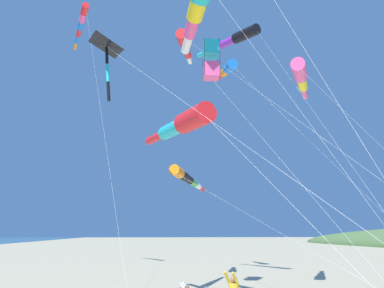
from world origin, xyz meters
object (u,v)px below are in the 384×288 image
at_px(kite_windsock_teal_far_right, 81,23).
at_px(kite_delta_orange_high_right, 108,46).
at_px(kite_windsock_white_trailing, 228,69).
at_px(kite_box_rainbow_low_near, 211,60).
at_px(kite_windsock_yellow_midlevel, 301,77).
at_px(kite_windsock_green_low_center, 185,45).
at_px(kite_windsock_blue_topmost, 197,7).
at_px(kite_windsock_long_streamer_left, 182,124).
at_px(kite_windsock_long_streamer_right, 186,178).
at_px(kite_windsock_checkered_midright, 234,39).

bearing_deg(kite_windsock_teal_far_right, kite_delta_orange_high_right, -77.54).
relative_size(kite_windsock_white_trailing, kite_windsock_teal_far_right, 0.75).
height_order(kite_box_rainbow_low_near, kite_windsock_yellow_midlevel, kite_box_rainbow_low_near).
xyz_separation_m(kite_windsock_green_low_center, kite_delta_orange_high_right, (-4.06, -7.68, -4.38)).
distance_m(kite_windsock_blue_topmost, kite_windsock_long_streamer_left, 4.59).
bearing_deg(kite_windsock_green_low_center, kite_windsock_long_streamer_right, -93.76).
relative_size(kite_windsock_teal_far_right, kite_box_rainbow_low_near, 1.72).
bearing_deg(kite_windsock_blue_topmost, kite_windsock_long_streamer_right, 85.38).
xyz_separation_m(kite_windsock_long_streamer_right, kite_box_rainbow_low_near, (0.95, -2.30, 5.76)).
bearing_deg(kite_windsock_blue_topmost, kite_windsock_checkered_midright, 66.87).
bearing_deg(kite_box_rainbow_low_near, kite_windsock_checkered_midright, 62.53).
bearing_deg(kite_windsock_long_streamer_right, kite_windsock_checkered_midright, 39.13).
xyz_separation_m(kite_windsock_checkered_midright, kite_delta_orange_high_right, (-7.66, -9.03, -5.80)).
bearing_deg(kite_delta_orange_high_right, kite_box_rainbow_low_near, 37.15).
distance_m(kite_windsock_white_trailing, kite_delta_orange_high_right, 16.81).
relative_size(kite_windsock_checkered_midright, kite_windsock_long_streamer_right, 1.85).
height_order(kite_windsock_checkered_midright, kite_windsock_white_trailing, kite_windsock_checkered_midright).
height_order(kite_windsock_teal_far_right, kite_windsock_long_streamer_left, kite_windsock_teal_far_right).
bearing_deg(kite_windsock_teal_far_right, kite_windsock_long_streamer_right, -55.40).
height_order(kite_windsock_blue_topmost, kite_windsock_checkered_midright, kite_windsock_checkered_midright).
bearing_deg(kite_windsock_long_streamer_right, kite_box_rainbow_low_near, -67.49).
distance_m(kite_windsock_white_trailing, kite_windsock_yellow_midlevel, 10.16).
xyz_separation_m(kite_windsock_blue_topmost, kite_box_rainbow_low_near, (1.52, 4.71, 0.12)).
height_order(kite_windsock_green_low_center, kite_delta_orange_high_right, kite_windsock_green_low_center).
bearing_deg(kite_windsock_long_streamer_left, kite_windsock_white_trailing, 67.54).
relative_size(kite_windsock_blue_topmost, kite_delta_orange_high_right, 1.17).
height_order(kite_windsock_long_streamer_right, kite_windsock_teal_far_right, kite_windsock_teal_far_right).
distance_m(kite_windsock_long_streamer_left, kite_windsock_yellow_midlevel, 8.96).
distance_m(kite_windsock_teal_far_right, kite_windsock_yellow_midlevel, 21.18).
bearing_deg(kite_box_rainbow_low_near, kite_delta_orange_high_right, -142.85).
xyz_separation_m(kite_box_rainbow_low_near, kite_windsock_yellow_midlevel, (5.19, 0.79, -0.26)).
bearing_deg(kite_windsock_long_streamer_right, kite_windsock_long_streamer_left, -99.74).
height_order(kite_windsock_white_trailing, kite_windsock_long_streamer_left, kite_windsock_white_trailing).
height_order(kite_windsock_blue_topmost, kite_box_rainbow_low_near, kite_box_rainbow_low_near).
xyz_separation_m(kite_windsock_blue_topmost, kite_windsock_checkered_midright, (4.28, 10.02, 4.41)).
relative_size(kite_windsock_green_low_center, kite_delta_orange_high_right, 1.56).
bearing_deg(kite_windsock_white_trailing, kite_box_rainbow_low_near, -109.21).
bearing_deg(kite_box_rainbow_low_near, kite_windsock_long_streamer_left, -122.15).
distance_m(kite_windsock_long_streamer_left, kite_box_rainbow_low_near, 5.57).
bearing_deg(kite_windsock_long_streamer_right, kite_windsock_white_trailing, 59.77).
xyz_separation_m(kite_windsock_green_low_center, kite_box_rainbow_low_near, (0.84, -3.97, -2.86)).
distance_m(kite_windsock_long_streamer_right, kite_windsock_yellow_midlevel, 8.38).
relative_size(kite_windsock_blue_topmost, kite_windsock_long_streamer_left, 0.97).
distance_m(kite_windsock_white_trailing, kite_windsock_green_low_center, 7.31).
bearing_deg(kite_windsock_long_streamer_right, kite_delta_orange_high_right, -123.32).
bearing_deg(kite_windsock_long_streamer_left, kite_windsock_yellow_midlevel, 27.95).
bearing_deg(kite_windsock_checkered_midright, kite_windsock_white_trailing, 81.80).
relative_size(kite_windsock_white_trailing, kite_windsock_long_streamer_right, 1.76).
height_order(kite_windsock_blue_topmost, kite_windsock_green_low_center, kite_windsock_green_low_center).
bearing_deg(kite_windsock_yellow_midlevel, kite_delta_orange_high_right, -155.95).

